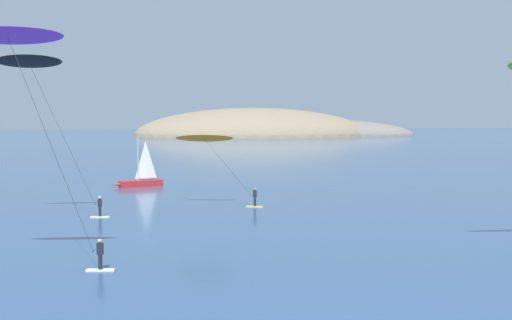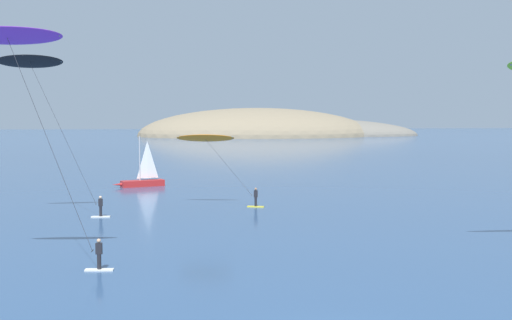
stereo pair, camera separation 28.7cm
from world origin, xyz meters
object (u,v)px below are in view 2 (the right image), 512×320
(kitesurfer_purple, at_px, (14,52))
(kitesurfer_orange, at_px, (210,144))
(sailboat_near, at_px, (140,181))
(kitesurfer_black, at_px, (35,73))

(kitesurfer_purple, height_order, kitesurfer_orange, kitesurfer_purple)
(sailboat_near, relative_size, kitesurfer_orange, 0.75)
(sailboat_near, bearing_deg, kitesurfer_orange, -65.91)
(sailboat_near, relative_size, kitesurfer_black, 0.46)
(kitesurfer_black, bearing_deg, kitesurfer_purple, -80.67)
(kitesurfer_orange, bearing_deg, sailboat_near, 114.09)
(kitesurfer_purple, bearing_deg, kitesurfer_orange, 63.90)
(kitesurfer_black, xyz_separation_m, kitesurfer_orange, (13.69, 5.05, -5.83))
(sailboat_near, height_order, kitesurfer_black, kitesurfer_black)
(sailboat_near, distance_m, kitesurfer_orange, 18.59)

